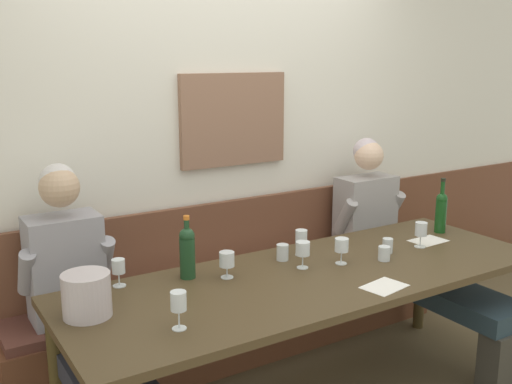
# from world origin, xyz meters

# --- Properties ---
(room_wall_back) EXTENTS (6.80, 0.12, 2.80)m
(room_wall_back) POSITION_xyz_m (0.00, 1.09, 1.40)
(room_wall_back) COLOR silver
(room_wall_back) RESTS_ON ground
(wood_wainscot_panel) EXTENTS (6.80, 0.03, 0.91)m
(wood_wainscot_panel) POSITION_xyz_m (0.00, 1.04, 0.45)
(wood_wainscot_panel) COLOR brown
(wood_wainscot_panel) RESTS_ON ground
(wall_bench) EXTENTS (2.85, 0.42, 0.94)m
(wall_bench) POSITION_xyz_m (0.00, 0.83, 0.28)
(wall_bench) COLOR brown
(wall_bench) RESTS_ON ground
(dining_table) EXTENTS (2.55, 0.90, 0.75)m
(dining_table) POSITION_xyz_m (0.00, 0.10, 0.68)
(dining_table) COLOR #463720
(dining_table) RESTS_ON ground
(person_right_seat) EXTENTS (0.47, 1.35, 1.31)m
(person_right_seat) POSITION_xyz_m (-1.05, 0.46, 0.64)
(person_right_seat) COLOR #2F3239
(person_right_seat) RESTS_ON ground
(person_center_left_seat) EXTENTS (0.51, 1.34, 1.29)m
(person_center_left_seat) POSITION_xyz_m (0.98, 0.43, 0.61)
(person_center_left_seat) COLOR #37352E
(person_center_left_seat) RESTS_ON ground
(ice_bucket) EXTENTS (0.20, 0.20, 0.19)m
(ice_bucket) POSITION_xyz_m (-1.11, 0.21, 0.85)
(ice_bucket) COLOR #BEB3B8
(ice_bucket) RESTS_ON dining_table
(wine_bottle_green_tall) EXTENTS (0.08, 0.08, 0.32)m
(wine_bottle_green_tall) POSITION_xyz_m (-0.56, 0.39, 0.89)
(wine_bottle_green_tall) COLOR #1B3F21
(wine_bottle_green_tall) RESTS_ON dining_table
(wine_bottle_clear_water) EXTENTS (0.07, 0.07, 0.34)m
(wine_bottle_clear_water) POSITION_xyz_m (1.10, 0.26, 0.89)
(wine_bottle_clear_water) COLOR #144317
(wine_bottle_clear_water) RESTS_ON dining_table
(wine_glass_near_bucket) EXTENTS (0.07, 0.07, 0.15)m
(wine_glass_near_bucket) POSITION_xyz_m (0.78, 0.12, 0.85)
(wine_glass_near_bucket) COLOR silver
(wine_glass_near_bucket) RESTS_ON dining_table
(wine_glass_mid_left) EXTENTS (0.07, 0.07, 0.16)m
(wine_glass_mid_left) POSITION_xyz_m (-0.84, -0.11, 0.86)
(wine_glass_mid_left) COLOR silver
(wine_glass_mid_left) RESTS_ON dining_table
(wine_glass_mid_right) EXTENTS (0.06, 0.06, 0.13)m
(wine_glass_mid_right) POSITION_xyz_m (-0.89, 0.46, 0.84)
(wine_glass_mid_right) COLOR silver
(wine_glass_mid_right) RESTS_ON dining_table
(wine_glass_by_bottle) EXTENTS (0.07, 0.07, 0.14)m
(wine_glass_by_bottle) POSITION_xyz_m (0.11, 0.37, 0.85)
(wine_glass_by_bottle) COLOR silver
(wine_glass_by_bottle) RESTS_ON dining_table
(wine_glass_center_front) EXTENTS (0.07, 0.07, 0.14)m
(wine_glass_center_front) POSITION_xyz_m (0.00, 0.20, 0.85)
(wine_glass_center_front) COLOR silver
(wine_glass_center_front) RESTS_ON dining_table
(wine_glass_left_end) EXTENTS (0.08, 0.08, 0.13)m
(wine_glass_left_end) POSITION_xyz_m (-0.40, 0.29, 0.84)
(wine_glass_left_end) COLOR silver
(wine_glass_left_end) RESTS_ON dining_table
(wine_glass_right_end) EXTENTS (0.07, 0.07, 0.14)m
(wine_glass_right_end) POSITION_xyz_m (0.21, 0.14, 0.85)
(wine_glass_right_end) COLOR silver
(wine_glass_right_end) RESTS_ON dining_table
(water_tumbler_center) EXTENTS (0.06, 0.06, 0.09)m
(water_tumbler_center) POSITION_xyz_m (-0.02, 0.35, 0.80)
(water_tumbler_center) COLOR silver
(water_tumbler_center) RESTS_ON dining_table
(water_tumbler_right) EXTENTS (0.06, 0.06, 0.08)m
(water_tumbler_right) POSITION_xyz_m (0.54, 0.15, 0.79)
(water_tumbler_right) COLOR silver
(water_tumbler_right) RESTS_ON dining_table
(water_tumbler_left) EXTENTS (0.06, 0.06, 0.08)m
(water_tumbler_left) POSITION_xyz_m (0.44, 0.06, 0.79)
(water_tumbler_left) COLOR silver
(water_tumbler_left) RESTS_ON dining_table
(tasting_sheet_left_guest) EXTENTS (0.23, 0.19, 0.00)m
(tasting_sheet_left_guest) POSITION_xyz_m (0.18, -0.21, 0.75)
(tasting_sheet_left_guest) COLOR white
(tasting_sheet_left_guest) RESTS_ON dining_table
(tasting_sheet_right_guest) EXTENTS (0.22, 0.16, 0.00)m
(tasting_sheet_right_guest) POSITION_xyz_m (0.91, 0.18, 0.75)
(tasting_sheet_right_guest) COLOR white
(tasting_sheet_right_guest) RESTS_ON dining_table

